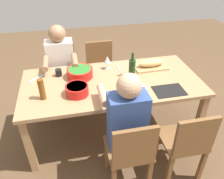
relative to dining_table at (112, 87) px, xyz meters
The scene contains 21 objects.
ground_plane 0.66m from the dining_table, ahead, with size 8.00×8.00×0.00m, color brown.
dining_table is the anchor object (origin of this frame).
chair_far_center 0.81m from the dining_table, 90.00° to the left, with size 0.40×0.40×0.85m.
chair_far_left 0.98m from the dining_table, 124.46° to the left, with size 0.40×0.40×0.85m.
diner_far_left 0.81m from the dining_table, 131.79° to the left, with size 0.41×0.53×1.20m.
chair_near_center 0.81m from the dining_table, 90.00° to the right, with size 0.40×0.40×0.85m.
diner_near_center 0.61m from the dining_table, 90.00° to the right, with size 0.41×0.53×1.20m.
chair_near_right 0.98m from the dining_table, 55.54° to the right, with size 0.40×0.40×0.85m.
serving_bowl_greens 0.40m from the dining_table, 152.82° to the left, with size 0.29×0.29×0.10m.
serving_bowl_pasta 0.45m from the dining_table, 157.16° to the right, with size 0.23×0.23×0.10m.
cutting_board 0.57m from the dining_table, 21.32° to the left, with size 0.40×0.22×0.02m, color tan.
bread_loaf 0.58m from the dining_table, 21.32° to the left, with size 0.32×0.11×0.09m, color tan.
wine_bottle 0.31m from the dining_table, 14.77° to the left, with size 0.08×0.08×0.29m.
beer_bottle 0.77m from the dining_table, 166.83° to the right, with size 0.06×0.06×0.22m, color brown.
wine_glass 0.35m from the dining_table, 88.83° to the left, with size 0.08×0.08×0.17m.
fork_far_center 0.35m from the dining_table, 65.61° to the left, with size 0.02×0.17×0.01m, color silver.
cup_far_left 0.63m from the dining_table, 156.83° to the left, with size 0.07×0.07×0.08m, color black.
placemat_near_center 0.32m from the dining_table, 90.00° to the right, with size 0.32×0.23×0.01m, color black.
placemat_near_right 0.63m from the dining_table, 29.65° to the right, with size 0.32×0.23×0.01m, color black.
carving_knife 0.85m from the dining_table, 163.43° to the left, with size 0.23×0.02×0.01m, color silver.
napkin_stack 0.34m from the dining_table, 40.56° to the right, with size 0.14×0.14×0.02m, color white.
Camera 1 is at (-0.45, -2.09, 2.08)m, focal length 36.50 mm.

